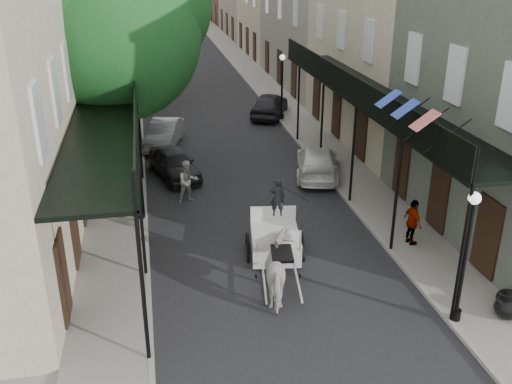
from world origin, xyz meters
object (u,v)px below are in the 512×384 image
pedestrian_walking (188,182)px  pedestrian_sidewalk_left (101,143)px  car_left_near (174,164)px  car_left_far (157,68)px  car_right_near (317,162)px  horse (282,270)px  car_right_far (270,105)px  lamppost_left (137,169)px  car_left_mid (164,134)px  pedestrian_sidewalk_right (413,222)px  tree_near (125,26)px  tree_far (128,9)px  lamppost_right_near (465,256)px  lamppost_right_far (282,86)px  carriage (274,218)px

pedestrian_walking → pedestrian_sidewalk_left: (-3.58, 5.37, 0.07)m
car_left_near → car_left_far: 21.28m
pedestrian_sidewalk_left → car_left_near: (3.20, -2.59, -0.29)m
car_left_near → car_right_near: 6.28m
horse → car_right_far: 19.25m
car_right_far → lamppost_left: bearing=83.0°
car_left_mid → car_right_near: size_ratio=0.90×
car_left_near → pedestrian_sidewalk_right: bearing=-62.5°
lamppost_left → pedestrian_sidewalk_right: (8.89, -3.79, -1.13)m
horse → car_left_near: size_ratio=0.57×
pedestrian_sidewalk_left → pedestrian_sidewalk_right: bearing=132.7°
pedestrian_walking → pedestrian_sidewalk_right: (7.01, -5.18, 0.06)m
car_left_near → car_left_mid: 4.44m
car_left_mid → car_left_far: bearing=104.3°
lamppost_left → pedestrian_walking: size_ratio=2.16×
pedestrian_walking → car_left_far: pedestrian_walking is taller
lamppost_left → pedestrian_walking: bearing=36.4°
tree_near → car_right_near: bearing=-7.3°
pedestrian_sidewalk_right → car_left_near: pedestrian_sidewalk_right is taller
pedestrian_walking → car_left_near: bearing=82.1°
car_right_far → pedestrian_sidewalk_right: bearing=117.6°
tree_far → car_right_far: tree_far is taller
pedestrian_walking → car_left_mid: 7.24m
tree_far → pedestrian_sidewalk_left: tree_far is taller
lamppost_right_near → pedestrian_walking: 11.38m
lamppost_left → car_right_far: lamppost_left is taller
lamppost_left → car_right_near: lamppost_left is taller
tree_near → pedestrian_sidewalk_right: size_ratio=6.03×
car_left_mid → car_right_near: bearing=-25.0°
tree_near → car_left_far: 22.08m
lamppost_right_far → tree_far: bearing=143.5°
tree_far → pedestrian_walking: tree_far is taller
carriage → car_right_far: size_ratio=0.71×
lamppost_left → car_left_far: 25.52m
car_left_far → car_right_far: size_ratio=1.32×
carriage → lamppost_right_far: bearing=83.9°
lamppost_right_near → horse: (-4.28, 2.13, -1.15)m
lamppost_right_near → car_left_far: lamppost_right_near is taller
tree_near → pedestrian_sidewalk_right: tree_near is taller
carriage → car_right_near: bearing=70.1°
lamppost_right_far → pedestrian_walking: bearing=-120.8°
car_left_near → car_left_far: (0.00, 21.28, 0.14)m
car_left_far → car_right_near: (6.20, -22.27, -0.14)m
car_left_far → tree_far: bearing=-93.6°
car_left_near → lamppost_right_near: bearing=-76.5°
car_left_near → tree_far: bearing=81.3°
tree_near → pedestrian_walking: (1.98, -2.79, -5.63)m
tree_near → car_left_near: tree_near is taller
car_left_far → car_right_far: car_left_far is taller
car_left_mid → car_right_far: 7.80m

